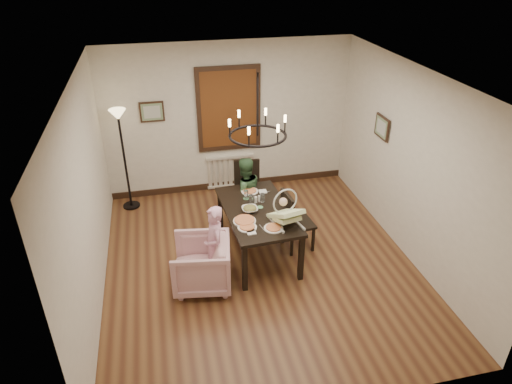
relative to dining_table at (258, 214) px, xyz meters
name	(u,v)px	position (x,y,z in m)	size (l,w,h in m)	color
room_shell	(254,169)	(-0.03, 0.10, 0.70)	(4.51, 5.00, 2.81)	brown
dining_table	(258,214)	(0.00, 0.00, 0.00)	(1.04, 1.72, 0.78)	black
chair_far	(248,191)	(0.08, 1.09, -0.20)	(0.44, 0.44, 1.00)	black
chair_right	(299,220)	(0.65, 0.01, -0.20)	(0.44, 0.44, 1.00)	black
armchair	(202,264)	(-0.92, -0.56, -0.34)	(0.77, 0.79, 0.72)	beige
elderly_woman	(215,252)	(-0.72, -0.50, -0.20)	(0.36, 0.24, 0.99)	#E6A2BF
seated_man	(245,199)	(-0.04, 0.79, -0.18)	(0.51, 0.39, 1.04)	#345733
baby_bouncer	(286,212)	(0.30, -0.45, 0.26)	(0.40, 0.55, 0.36)	#E0F2A7
salad_bowl	(250,209)	(-0.12, -0.02, 0.12)	(0.28, 0.28, 0.07)	white
pizza_platter	(245,221)	(-0.25, -0.29, 0.11)	(0.32, 0.32, 0.04)	tan
drinking_glass	(251,199)	(-0.05, 0.19, 0.16)	(0.07, 0.07, 0.15)	silver
window_blinds	(229,109)	(-0.03, 2.19, 0.90)	(1.00, 0.03, 1.40)	#5E3012
radiator	(230,171)	(-0.03, 2.21, -0.35)	(0.92, 0.12, 0.62)	silver
picture_back	(152,112)	(-1.38, 2.20, 0.95)	(0.42, 0.03, 0.36)	black
picture_right	(382,127)	(2.18, 0.63, 0.95)	(0.42, 0.03, 0.36)	black
floor_lamp	(125,162)	(-1.93, 1.88, 0.20)	(0.30, 0.30, 1.80)	black
chandelier	(258,136)	(0.00, 0.00, 1.25)	(0.80, 0.80, 0.04)	black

